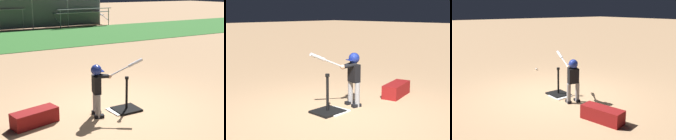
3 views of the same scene
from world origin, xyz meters
TOP-DOWN VIEW (x-y plane):
  - ground_plane at (0.00, 0.00)m, footprint 90.00×90.00m
  - grass_outfield_strip at (0.00, 10.16)m, footprint 56.00×6.55m
  - home_plate at (-0.01, -0.12)m, footprint 0.47×0.47m
  - batting_tee at (0.11, -0.16)m, footprint 0.51×0.46m
  - batter_child at (-0.51, -0.13)m, footprint 1.03×0.40m
  - bleachers_left_center at (5.56, 14.69)m, footprint 4.19×2.88m
  - equipment_bag at (-1.71, 0.07)m, footprint 0.89×0.50m

SIDE VIEW (x-z plane):
  - ground_plane at x=0.00m, z-range 0.00..0.00m
  - grass_outfield_strip at x=0.00m, z-range 0.00..0.02m
  - home_plate at x=-0.01m, z-range 0.00..0.02m
  - batting_tee at x=0.11m, z-range -0.28..0.43m
  - equipment_bag at x=-1.71m, z-range 0.00..0.28m
  - bleachers_left_center at x=5.56m, z-range -0.01..1.17m
  - batter_child at x=-0.51m, z-range 0.10..1.20m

